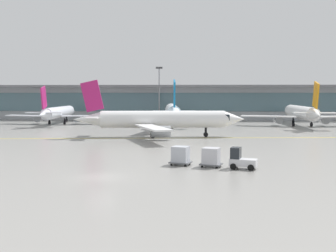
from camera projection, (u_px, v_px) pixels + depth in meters
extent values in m
plane|color=gray|center=(101.00, 177.00, 37.40)|extent=(400.00, 400.00, 0.00)
cube|color=yellow|center=(162.00, 138.00, 69.97)|extent=(109.60, 10.14, 0.01)
cube|color=#9EA3A8|center=(163.00, 103.00, 120.48)|extent=(176.19, 8.00, 9.00)
cube|color=slate|center=(162.00, 102.00, 116.39)|extent=(169.14, 0.16, 5.04)
cube|color=slate|center=(163.00, 86.00, 118.62)|extent=(183.23, 11.00, 0.60)
cylinder|color=silver|center=(59.00, 112.00, 102.35)|extent=(3.16, 19.52, 2.70)
cone|color=silver|center=(71.00, 110.00, 113.66)|extent=(2.64, 3.30, 2.57)
cube|color=black|center=(69.00, 109.00, 111.48)|extent=(2.17, 2.48, 0.95)
cone|color=silver|center=(43.00, 115.00, 90.49)|extent=(2.40, 4.38, 2.30)
cube|color=silver|center=(28.00, 116.00, 101.03)|extent=(11.41, 5.29, 0.22)
cylinder|color=#999EA3|center=(39.00, 119.00, 102.21)|extent=(1.74, 2.90, 1.67)
cube|color=silver|center=(86.00, 116.00, 100.61)|extent=(11.38, 5.75, 0.22)
cylinder|color=#999EA3|center=(78.00, 119.00, 101.92)|extent=(1.74, 2.90, 1.67)
cube|color=#B21E66|center=(44.00, 98.00, 91.07)|extent=(0.37, 3.65, 5.09)
cube|color=silver|center=(35.00, 113.00, 91.70)|extent=(4.02, 2.00, 0.19)
cube|color=silver|center=(54.00, 113.00, 91.58)|extent=(4.02, 2.00, 0.19)
cylinder|color=black|center=(67.00, 119.00, 109.30)|extent=(0.35, 0.35, 1.43)
cylinder|color=black|center=(67.00, 120.00, 109.32)|extent=(0.45, 0.73, 0.72)
cylinder|color=black|center=(49.00, 121.00, 100.98)|extent=(0.35, 0.35, 1.43)
cylinder|color=black|center=(49.00, 123.00, 101.00)|extent=(0.45, 0.73, 0.72)
cylinder|color=black|center=(65.00, 121.00, 100.87)|extent=(0.35, 0.35, 1.43)
cylinder|color=black|center=(65.00, 123.00, 100.89)|extent=(0.45, 0.73, 0.72)
cylinder|color=white|center=(172.00, 111.00, 100.48)|extent=(4.76, 22.35, 3.08)
cone|color=white|center=(171.00, 109.00, 113.38)|extent=(3.20, 3.91, 2.93)
cube|color=black|center=(171.00, 108.00, 110.89)|extent=(2.61, 2.95, 1.08)
cone|color=white|center=(175.00, 114.00, 86.97)|extent=(2.99, 5.11, 2.62)
cube|color=white|center=(139.00, 115.00, 98.56)|extent=(13.01, 5.41, 0.25)
cylinder|color=#999EA3|center=(150.00, 118.00, 100.04)|extent=(2.15, 3.40, 1.90)
cube|color=white|center=(206.00, 115.00, 98.92)|extent=(12.90, 7.14, 0.25)
cylinder|color=#999EA3|center=(195.00, 118.00, 100.28)|extent=(2.15, 3.40, 1.90)
cube|color=#1472B2|center=(174.00, 93.00, 87.63)|extent=(0.64, 4.17, 5.80)
cube|color=white|center=(163.00, 111.00, 88.23)|extent=(4.68, 2.51, 0.22)
cube|color=white|center=(185.00, 111.00, 88.33)|extent=(4.68, 2.51, 0.22)
cylinder|color=black|center=(171.00, 119.00, 108.40)|extent=(0.40, 0.40, 1.63)
cylinder|color=black|center=(171.00, 121.00, 108.43)|extent=(0.56, 0.85, 0.82)
cylinder|color=black|center=(164.00, 121.00, 98.81)|extent=(0.40, 0.40, 1.63)
cylinder|color=black|center=(164.00, 123.00, 98.84)|extent=(0.56, 0.85, 0.82)
cylinder|color=black|center=(182.00, 121.00, 98.90)|extent=(0.40, 0.40, 1.63)
cylinder|color=black|center=(182.00, 123.00, 98.93)|extent=(0.56, 0.85, 0.82)
cylinder|color=white|center=(301.00, 112.00, 96.28)|extent=(3.27, 21.21, 2.94)
cone|color=white|center=(289.00, 110.00, 108.56)|extent=(2.85, 3.57, 2.79)
cube|color=black|center=(291.00, 109.00, 106.19)|extent=(2.33, 2.68, 1.03)
cone|color=white|center=(317.00, 115.00, 83.41)|extent=(2.57, 4.74, 2.50)
cube|color=white|center=(268.00, 116.00, 95.14)|extent=(12.39, 6.17, 0.24)
cylinder|color=#999EA3|center=(278.00, 120.00, 96.33)|extent=(1.86, 3.14, 1.82)
cylinder|color=#999EA3|center=(324.00, 120.00, 95.62)|extent=(1.86, 3.14, 1.82)
cube|color=orange|center=(316.00, 95.00, 84.04)|extent=(0.37, 3.97, 5.54)
cube|color=white|center=(304.00, 113.00, 84.81)|extent=(4.36, 2.14, 0.21)
cube|color=white|center=(326.00, 113.00, 84.51)|extent=(4.36, 2.14, 0.21)
cylinder|color=black|center=(293.00, 120.00, 103.82)|extent=(0.38, 0.38, 1.56)
cylinder|color=black|center=(293.00, 122.00, 103.85)|extent=(0.49, 0.79, 0.78)
cylinder|color=black|center=(293.00, 123.00, 94.87)|extent=(0.38, 0.38, 1.56)
cylinder|color=black|center=(293.00, 125.00, 94.90)|extent=(0.49, 0.79, 0.78)
cylinder|color=black|center=(311.00, 123.00, 94.60)|extent=(0.38, 0.38, 1.56)
cylinder|color=black|center=(311.00, 125.00, 94.63)|extent=(0.49, 0.79, 0.78)
cylinder|color=white|center=(163.00, 119.00, 71.73)|extent=(21.07, 4.75, 2.90)
cone|color=white|center=(234.00, 119.00, 72.16)|extent=(3.71, 3.06, 2.76)
cube|color=black|center=(221.00, 117.00, 72.05)|extent=(2.80, 2.49, 1.02)
cone|color=white|center=(87.00, 119.00, 71.28)|extent=(4.84, 2.87, 2.47)
cube|color=white|center=(153.00, 121.00, 79.13)|extent=(4.95, 12.25, 0.24)
cylinder|color=#999EA3|center=(160.00, 126.00, 76.86)|extent=(3.22, 2.06, 1.79)
cube|color=white|center=(153.00, 128.00, 64.33)|extent=(6.86, 12.13, 0.24)
cylinder|color=#999EA3|center=(161.00, 131.00, 66.82)|extent=(3.22, 2.06, 1.79)
cube|color=#B21E66|center=(92.00, 96.00, 71.01)|extent=(3.92, 0.65, 5.46)
cube|color=white|center=(96.00, 116.00, 73.42)|extent=(2.42, 4.43, 0.20)
cube|color=white|center=(93.00, 118.00, 69.16)|extent=(2.42, 4.43, 0.20)
cylinder|color=black|center=(206.00, 132.00, 72.16)|extent=(0.38, 0.38, 1.54)
cylinder|color=black|center=(206.00, 134.00, 72.19)|extent=(0.81, 0.54, 0.77)
cylinder|color=black|center=(153.00, 131.00, 73.80)|extent=(0.38, 0.38, 1.54)
cylinder|color=black|center=(153.00, 134.00, 73.83)|extent=(0.81, 0.54, 0.77)
cylinder|color=black|center=(153.00, 133.00, 69.88)|extent=(0.38, 0.38, 1.54)
cylinder|color=black|center=(153.00, 136.00, 69.91)|extent=(0.81, 0.54, 0.77)
cube|color=silver|center=(243.00, 162.00, 41.49)|extent=(2.90, 2.12, 0.70)
cube|color=#1E2328|center=(236.00, 153.00, 41.68)|extent=(1.23, 1.45, 1.10)
cylinder|color=black|center=(253.00, 165.00, 41.87)|extent=(0.64, 0.39, 0.60)
cylinder|color=black|center=(251.00, 168.00, 40.57)|extent=(0.64, 0.39, 0.60)
cylinder|color=black|center=(236.00, 164.00, 42.47)|extent=(0.64, 0.39, 0.60)
cylinder|color=black|center=(233.00, 167.00, 41.16)|extent=(0.64, 0.39, 0.60)
cube|color=#595B60|center=(211.00, 164.00, 42.66)|extent=(2.48, 2.16, 0.12)
cube|color=silver|center=(211.00, 156.00, 42.59)|extent=(1.98, 1.91, 1.60)
cylinder|color=black|center=(220.00, 165.00, 43.06)|extent=(0.24, 0.16, 0.22)
cylinder|color=black|center=(217.00, 167.00, 41.75)|extent=(0.24, 0.16, 0.22)
cylinder|color=black|center=(206.00, 164.00, 43.58)|extent=(0.24, 0.16, 0.22)
cylinder|color=black|center=(202.00, 167.00, 42.28)|extent=(0.24, 0.16, 0.22)
cube|color=#595B60|center=(181.00, 162.00, 43.79)|extent=(2.48, 2.16, 0.12)
cube|color=#B2B7C1|center=(181.00, 154.00, 43.72)|extent=(1.98, 1.91, 1.60)
cylinder|color=black|center=(190.00, 163.00, 44.20)|extent=(0.24, 0.16, 0.22)
cylinder|color=black|center=(185.00, 165.00, 42.89)|extent=(0.24, 0.16, 0.22)
cylinder|color=black|center=(176.00, 163.00, 44.72)|extent=(0.24, 0.16, 0.22)
cylinder|color=black|center=(171.00, 165.00, 43.41)|extent=(0.24, 0.16, 0.22)
cylinder|color=gray|center=(159.00, 95.00, 113.85)|extent=(0.36, 0.36, 13.90)
cube|color=#3F3F42|center=(159.00, 68.00, 113.29)|extent=(1.80, 0.30, 0.50)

